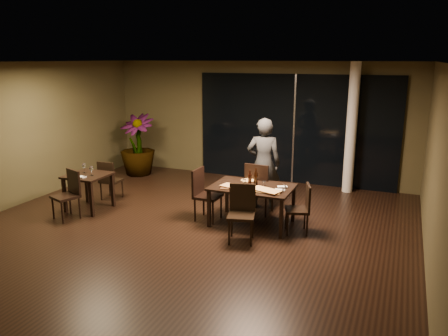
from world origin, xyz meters
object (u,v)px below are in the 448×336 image
chair_main_far (258,186)px  bottle_a (250,178)px  chair_side_far (109,178)px  diner (264,164)px  potted_plant (138,145)px  chair_main_right (302,206)px  bottle_c (256,176)px  chair_side_near (69,192)px  bottle_b (256,178)px  side_table (88,180)px  chair_main_near (242,210)px  chair_main_left (204,191)px  main_table (252,190)px

chair_main_far → bottle_a: 0.61m
chair_side_far → diner: size_ratio=0.47×
potted_plant → diner: bearing=-18.0°
chair_main_right → bottle_c: size_ratio=2.83×
chair_main_right → chair_side_far: chair_main_right is taller
diner → bottle_c: bearing=84.8°
chair_main_right → potted_plant: 5.51m
chair_main_far → potted_plant: size_ratio=0.65×
bottle_a → bottle_c: bottle_c is taller
chair_side_near → bottle_c: bearing=38.6°
chair_main_far → bottle_b: (0.11, -0.52, 0.31)m
side_table → chair_side_far: 0.68m
chair_side_near → bottle_b: (3.47, 1.10, 0.37)m
diner → potted_plant: diner is taller
chair_main_right → chair_side_far: 4.35m
side_table → chair_main_near: bearing=-4.2°
chair_main_far → bottle_c: 0.54m
chair_main_left → potted_plant: 3.91m
side_table → chair_main_left: bearing=9.1°
main_table → diner: diner is taller
chair_main_near → chair_side_far: chair_main_near is taller
side_table → main_table: bearing=8.4°
chair_main_left → bottle_a: bearing=-79.7°
main_table → bottle_c: size_ratio=4.73×
potted_plant → bottle_c: size_ratio=5.14×
chair_main_near → potted_plant: 5.11m
chair_main_right → potted_plant: (-4.98, 2.33, 0.31)m
chair_main_far → diner: (-0.04, 0.44, 0.36)m
chair_main_far → chair_side_far: size_ratio=1.20×
chair_side_near → potted_plant: 3.40m
side_table → bottle_c: 3.49m
potted_plant → chair_main_right: bearing=-25.1°
chair_main_right → bottle_c: 1.03m
chair_main_right → bottle_a: (-1.02, 0.09, 0.39)m
main_table → chair_main_right: bearing=-3.0°
chair_main_near → diner: diner is taller
bottle_b → chair_main_left: bearing=-171.3°
chair_main_far → bottle_c: (0.09, -0.43, 0.32)m
chair_side_near → bottle_c: size_ratio=3.02×
bottle_c → chair_main_near: bearing=-86.9°
chair_main_right → chair_side_near: size_ratio=0.94×
chair_main_far → diner: bearing=-82.1°
main_table → potted_plant: potted_plant is taller
chair_side_far → bottle_c: bottle_c is taller
chair_side_near → bottle_a: bottle_a is taller
chair_side_near → main_table: bearing=36.7°
main_table → chair_main_right: (0.95, -0.05, -0.17)m
chair_main_far → bottle_b: 0.61m
bottle_c → main_table: bearing=-100.6°
bottle_a → chair_main_left: bearing=-170.8°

